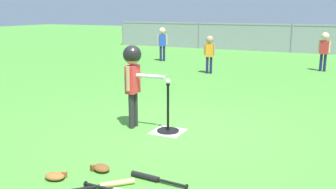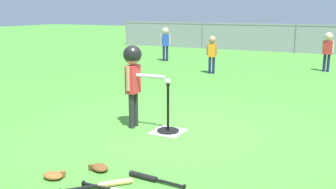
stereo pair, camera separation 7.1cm
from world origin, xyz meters
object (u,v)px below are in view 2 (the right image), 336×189
(batting_tee, at_px, (168,124))
(fielder_near_right, at_px, (328,47))
(glove_tossed_aside, at_px, (54,175))
(batter_child, at_px, (133,69))
(glove_near_bats, at_px, (99,167))
(fielder_near_left, at_px, (165,40))
(fielder_deep_center, at_px, (212,49))
(baseball_on_tee, at_px, (168,81))
(spare_bat_wood, at_px, (108,184))
(spare_bat_black, at_px, (149,178))

(batting_tee, relative_size, fielder_near_right, 0.64)
(fielder_near_right, bearing_deg, glove_tossed_aside, -102.80)
(batter_child, distance_m, glove_near_bats, 1.80)
(fielder_near_left, relative_size, fielder_deep_center, 1.10)
(batting_tee, height_order, glove_near_bats, batting_tee)
(baseball_on_tee, height_order, batter_child, batter_child)
(fielder_near_right, xyz_separation_m, glove_tossed_aside, (-1.99, -8.75, -0.67))
(fielder_near_right, relative_size, fielder_deep_center, 1.07)
(baseball_on_tee, xyz_separation_m, glove_tossed_aside, (-0.38, -1.93, -0.71))
(fielder_near_right, bearing_deg, spare_bat_wood, -99.01)
(baseball_on_tee, relative_size, fielder_deep_center, 0.07)
(batting_tee, height_order, glove_tossed_aside, batting_tee)
(spare_bat_wood, xyz_separation_m, glove_near_bats, (-0.31, 0.28, 0.01))
(baseball_on_tee, height_order, spare_bat_wood, baseball_on_tee)
(glove_near_bats, bearing_deg, fielder_near_right, 78.65)
(batting_tee, xyz_separation_m, fielder_near_right, (1.61, 6.82, 0.59))
(spare_bat_black, distance_m, glove_near_bats, 0.60)
(baseball_on_tee, height_order, fielder_near_right, fielder_near_right)
(batting_tee, xyz_separation_m, glove_tossed_aside, (-0.38, -1.93, -0.08))
(batting_tee, relative_size, fielder_deep_center, 0.68)
(fielder_near_right, height_order, glove_tossed_aside, fielder_near_right)
(batting_tee, bearing_deg, spare_bat_black, -70.76)
(batting_tee, bearing_deg, baseball_on_tee, -172.87)
(batter_child, bearing_deg, fielder_near_right, 72.46)
(batter_child, relative_size, fielder_near_right, 1.11)
(baseball_on_tee, bearing_deg, spare_bat_black, -70.76)
(baseball_on_tee, bearing_deg, batter_child, -177.35)
(fielder_near_right, relative_size, glove_near_bats, 4.13)
(fielder_deep_center, bearing_deg, batting_tee, -76.92)
(batter_child, relative_size, fielder_deep_center, 1.19)
(fielder_near_right, xyz_separation_m, glove_near_bats, (-1.68, -8.37, -0.67))
(baseball_on_tee, relative_size, glove_near_bats, 0.28)
(batting_tee, relative_size, batter_child, 0.58)
(batting_tee, distance_m, fielder_near_left, 7.68)
(baseball_on_tee, distance_m, spare_bat_wood, 1.98)
(batter_child, distance_m, spare_bat_black, 2.03)
(glove_tossed_aside, bearing_deg, baseball_on_tee, 78.89)
(baseball_on_tee, bearing_deg, fielder_deep_center, 103.08)
(fielder_near_right, distance_m, fielder_deep_center, 3.29)
(baseball_on_tee, relative_size, fielder_near_left, 0.07)
(batting_tee, bearing_deg, fielder_near_left, 117.01)
(spare_bat_black, bearing_deg, batter_child, 125.92)
(fielder_near_left, bearing_deg, spare_bat_black, -64.34)
(batting_tee, xyz_separation_m, fielder_near_left, (-3.48, 6.82, 0.61))
(fielder_near_left, distance_m, fielder_deep_center, 2.89)
(fielder_near_right, distance_m, glove_near_bats, 8.56)
(batting_tee, relative_size, spare_bat_wood, 1.29)
(spare_bat_wood, bearing_deg, fielder_deep_center, 101.58)
(baseball_on_tee, xyz_separation_m, spare_bat_wood, (0.24, -1.83, -0.71))
(spare_bat_black, distance_m, glove_tossed_aside, 1.00)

